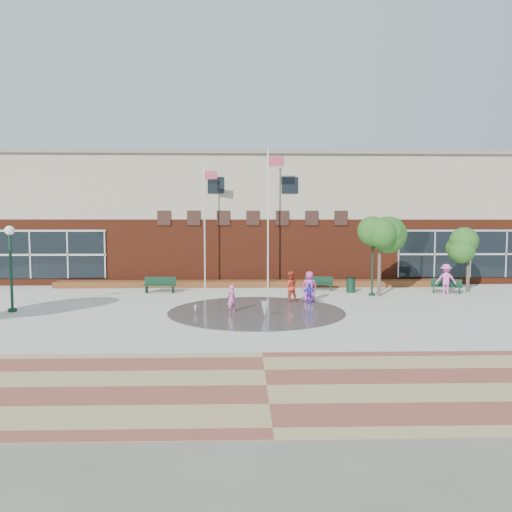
{
  "coord_description": "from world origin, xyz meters",
  "views": [
    {
      "loc": [
        -0.56,
        -18.51,
        4.17
      ],
      "look_at": [
        0.0,
        4.0,
        2.6
      ],
      "focal_mm": 32.0,
      "sensor_mm": 36.0,
      "label": 1
    }
  ],
  "objects_px": {
    "flagpole_left": "(205,220)",
    "flagpole_right": "(269,211)",
    "bench_left": "(160,288)",
    "trash_can": "(351,285)",
    "child_splash": "(231,299)"
  },
  "relations": [
    {
      "from": "flagpole_left",
      "to": "flagpole_right",
      "type": "distance_m",
      "value": 4.15
    },
    {
      "from": "flagpole_left",
      "to": "flagpole_right",
      "type": "relative_size",
      "value": 0.89
    },
    {
      "from": "flagpole_left",
      "to": "bench_left",
      "type": "bearing_deg",
      "value": -129.32
    },
    {
      "from": "bench_left",
      "to": "trash_can",
      "type": "relative_size",
      "value": 2.06
    },
    {
      "from": "trash_can",
      "to": "child_splash",
      "type": "xyz_separation_m",
      "value": [
        -7.1,
        -6.17,
        0.19
      ]
    },
    {
      "from": "flagpole_right",
      "to": "trash_can",
      "type": "xyz_separation_m",
      "value": [
        4.9,
        -2.01,
        -4.56
      ]
    },
    {
      "from": "child_splash",
      "to": "trash_can",
      "type": "bearing_deg",
      "value": 179.43
    },
    {
      "from": "trash_can",
      "to": "flagpole_left",
      "type": "bearing_deg",
      "value": 167.04
    },
    {
      "from": "flagpole_left",
      "to": "bench_left",
      "type": "distance_m",
      "value": 5.26
    },
    {
      "from": "trash_can",
      "to": "child_splash",
      "type": "bearing_deg",
      "value": -138.98
    },
    {
      "from": "flagpole_right",
      "to": "child_splash",
      "type": "height_order",
      "value": "flagpole_right"
    },
    {
      "from": "flagpole_left",
      "to": "bench_left",
      "type": "xyz_separation_m",
      "value": [
        -2.63,
        -1.9,
        -4.15
      ]
    },
    {
      "from": "flagpole_left",
      "to": "child_splash",
      "type": "distance_m",
      "value": 9.27
    },
    {
      "from": "flagpole_left",
      "to": "child_splash",
      "type": "height_order",
      "value": "flagpole_left"
    },
    {
      "from": "flagpole_right",
      "to": "trash_can",
      "type": "height_order",
      "value": "flagpole_right"
    }
  ]
}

